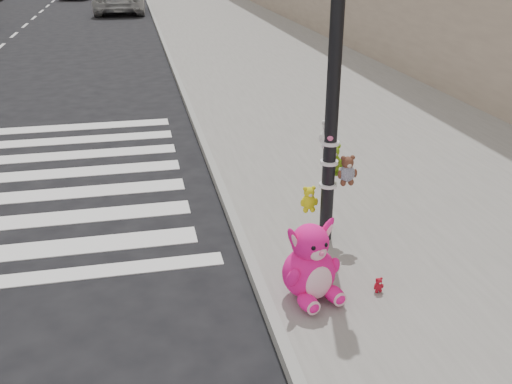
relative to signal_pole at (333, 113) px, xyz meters
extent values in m
plane|color=black|center=(-2.62, -1.82, -1.80)|extent=(120.00, 120.00, 0.00)
cube|color=slate|center=(2.38, 8.18, -1.73)|extent=(7.00, 80.00, 0.14)
cube|color=gray|center=(-1.07, 8.18, -1.73)|extent=(0.12, 80.00, 0.15)
cylinder|color=black|center=(-0.02, -0.02, 0.34)|extent=(0.16, 0.16, 4.00)
cylinder|color=white|center=(-0.02, -0.02, -0.91)|extent=(0.22, 0.22, 0.04)
cylinder|color=white|center=(-0.02, -0.02, -0.61)|extent=(0.22, 0.22, 0.04)
cylinder|color=white|center=(-0.02, -0.02, -0.36)|extent=(0.22, 0.22, 0.04)
ellipsoid|color=#FF158B|center=(-0.70, -1.51, -1.58)|extent=(0.26, 0.35, 0.16)
ellipsoid|color=#FF158B|center=(-0.39, -1.42, -1.58)|extent=(0.26, 0.35, 0.16)
ellipsoid|color=#FF158B|center=(-0.61, -1.22, -1.37)|extent=(0.69, 0.63, 0.58)
ellipsoid|color=#F9BFD1|center=(-0.56, -1.41, -1.39)|extent=(0.34, 0.20, 0.38)
sphere|color=#FF158B|center=(-0.61, -1.22, -1.01)|extent=(0.49, 0.49, 0.40)
ellipsoid|color=#FF158B|center=(-0.79, -1.25, -0.95)|extent=(0.29, 0.15, 0.40)
ellipsoid|color=#FF158B|center=(-0.44, -1.15, -0.95)|extent=(0.29, 0.15, 0.40)
camera|label=1|loc=(-2.25, -6.19, 1.87)|focal=40.00mm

